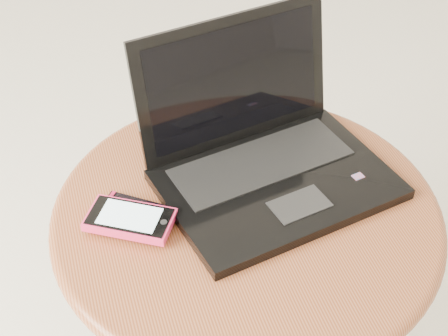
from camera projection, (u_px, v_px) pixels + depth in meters
name	position (u px, v px, depth m)	size (l,w,h in m)	color
table	(246.00, 252.00, 1.05)	(0.57, 0.57, 0.46)	#4E270E
laptop	(264.00, 153.00, 1.02)	(0.38, 0.33, 0.22)	black
phone_black	(136.00, 214.00, 0.97)	(0.12, 0.11, 0.01)	black
phone_pink	(130.00, 219.00, 0.95)	(0.14, 0.12, 0.01)	#E82B5C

